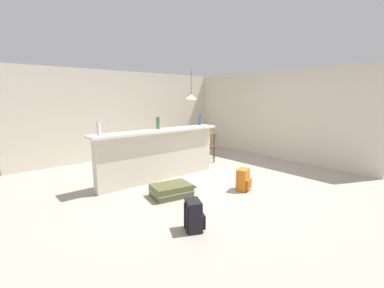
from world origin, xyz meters
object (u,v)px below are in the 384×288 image
bottle_green (158,123)px  backpack_orange (243,180)px  bottle_clear (98,129)px  backpack_black (194,216)px  pendant_lamp (191,97)px  suitcase_flat_olive (171,190)px  bottle_blue (200,120)px  dining_chair_near_partition (204,143)px  dining_table (194,136)px

bottle_green → backpack_orange: bearing=-64.5°
bottle_clear → backpack_black: (0.41, -2.13, -1.00)m
bottle_green → pendant_lamp: bearing=28.8°
suitcase_flat_olive → backpack_black: 1.29m
bottle_green → pendant_lamp: pendant_lamp is taller
bottle_blue → dining_chair_near_partition: bottle_blue is taller
bottle_blue → pendant_lamp: bearing=60.7°
dining_chair_near_partition → backpack_black: size_ratio=2.21×
dining_table → backpack_orange: 2.86m
bottle_blue → dining_table: bearing=56.3°
bottle_clear → dining_chair_near_partition: bottle_clear is taller
bottle_blue → backpack_orange: size_ratio=0.66×
pendant_lamp → backpack_orange: bearing=-109.3°
bottle_clear → bottle_blue: 2.51m
bottle_clear → dining_chair_near_partition: bearing=10.1°
bottle_clear → dining_table: bearing=18.2°
pendant_lamp → backpack_black: bearing=-129.7°
bottle_blue → suitcase_flat_olive: bottle_blue is taller
bottle_blue → backpack_black: bottle_blue is taller
bottle_green → backpack_black: (-0.91, -2.23, -1.02)m
dining_table → bottle_blue: bearing=-123.7°
bottle_clear → suitcase_flat_olive: bottle_clear is taller
bottle_clear → suitcase_flat_olive: 1.70m
bottle_clear → bottle_blue: bearing=1.8°
dining_chair_near_partition → suitcase_flat_olive: 2.70m
bottle_green → backpack_orange: 2.13m
bottle_clear → pendant_lamp: 3.28m
dining_table → suitcase_flat_olive: (-2.25, -1.98, -0.54)m
bottle_green → bottle_blue: bottle_blue is taller
dining_chair_near_partition → backpack_black: (-2.69, -2.69, -0.31)m
dining_table → dining_chair_near_partition: bearing=-95.5°
backpack_black → dining_table: bearing=49.2°
pendant_lamp → suitcase_flat_olive: 3.38m
bottle_green → backpack_black: bottle_green is taller
bottle_clear → dining_chair_near_partition: size_ratio=0.26×
bottle_green → dining_chair_near_partition: bearing=14.4°
dining_chair_near_partition → bottle_blue: bearing=-141.2°
pendant_lamp → backpack_orange: pendant_lamp is taller
backpack_orange → suitcase_flat_olive: bearing=152.3°
bottle_green → suitcase_flat_olive: (-0.42, -1.05, -1.11)m
dining_chair_near_partition → backpack_orange: 2.38m
bottle_green → dining_table: bottle_green is taller
bottle_clear → pendant_lamp: (3.05, 1.05, 0.56)m
dining_table → dining_chair_near_partition: 0.50m
bottle_clear → bottle_blue: (2.51, 0.08, 0.02)m
pendant_lamp → backpack_orange: size_ratio=2.01×
backpack_black → bottle_clear: bearing=100.9°
suitcase_flat_olive → bottle_clear: bearing=133.4°
suitcase_flat_olive → dining_chair_near_partition: bearing=34.3°
bottle_blue → backpack_black: (-2.10, -2.21, -1.03)m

